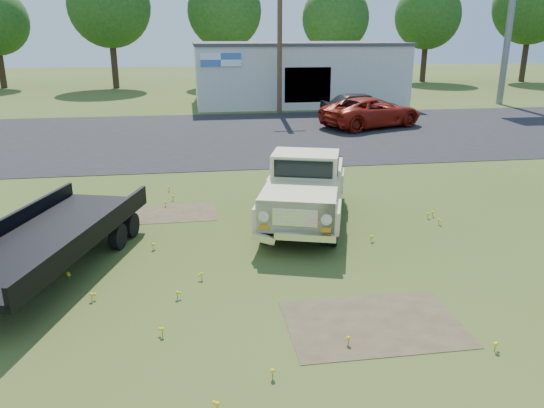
{
  "coord_description": "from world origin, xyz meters",
  "views": [
    {
      "loc": [
        -1.46,
        -10.73,
        4.82
      ],
      "look_at": [
        0.33,
        1.0,
        0.96
      ],
      "focal_mm": 35.0,
      "sensor_mm": 36.0,
      "label": 1
    }
  ],
  "objects": [
    {
      "name": "flatbed_trailer",
      "position": [
        -4.53,
        0.12,
        0.86
      ],
      "size": [
        3.85,
        6.63,
        1.72
      ],
      "primitive_type": null,
      "rotation": [
        0.0,
        0.0,
        -0.3
      ],
      "color": "black",
      "rests_on": "ground"
    },
    {
      "name": "treeline_g",
      "position": [
        32.0,
        40.0,
        7.25
      ],
      "size": [
        7.36,
        7.36,
        10.95
      ],
      "color": "#332417",
      "rests_on": "ground"
    },
    {
      "name": "dirt_patch_b",
      "position": [
        -2.0,
        3.5,
        0.0
      ],
      "size": [
        2.2,
        1.6,
        0.01
      ],
      "primitive_type": "cube",
      "color": "#4B3B28",
      "rests_on": "ground"
    },
    {
      "name": "vintage_pickup_truck",
      "position": [
        1.41,
        2.34,
        0.94
      ],
      "size": [
        3.46,
        5.54,
        1.88
      ],
      "primitive_type": null,
      "rotation": [
        0.0,
        0.0,
        -0.3
      ],
      "color": "beige",
      "rests_on": "ground"
    },
    {
      "name": "treeline_e",
      "position": [
        12.0,
        39.0,
        5.98
      ],
      "size": [
        6.08,
        6.08,
        9.04
      ],
      "color": "#332417",
      "rests_on": "ground"
    },
    {
      "name": "treeline_c",
      "position": [
        -8.0,
        39.5,
        6.93
      ],
      "size": [
        7.04,
        7.04,
        10.47
      ],
      "color": "#332417",
      "rests_on": "ground"
    },
    {
      "name": "dirt_patch_a",
      "position": [
        1.5,
        -3.0,
        0.0
      ],
      "size": [
        3.0,
        2.0,
        0.01
      ],
      "primitive_type": "cube",
      "color": "#4B3B28",
      "rests_on": "ground"
    },
    {
      "name": "red_pickup",
      "position": [
        7.97,
        16.23,
        0.77
      ],
      "size": [
        6.13,
        4.44,
        1.55
      ],
      "primitive_type": "imported",
      "rotation": [
        0.0,
        0.0,
        1.95
      ],
      "color": "maroon",
      "rests_on": "ground"
    },
    {
      "name": "asphalt_lot",
      "position": [
        0.0,
        15.0,
        0.0
      ],
      "size": [
        90.0,
        14.0,
        0.02
      ],
      "primitive_type": "cube",
      "color": "black",
      "rests_on": "ground"
    },
    {
      "name": "utility_pole_mid",
      "position": [
        4.0,
        22.0,
        4.6
      ],
      "size": [
        1.6,
        0.3,
        9.0
      ],
      "color": "#4A3122",
      "rests_on": "ground"
    },
    {
      "name": "commercial_building",
      "position": [
        6.0,
        26.99,
        2.1
      ],
      "size": [
        14.2,
        8.2,
        4.15
      ],
      "color": "beige",
      "rests_on": "ground"
    },
    {
      "name": "dark_sedan",
      "position": [
        8.15,
        18.66,
        0.79
      ],
      "size": [
        4.92,
        2.68,
        1.59
      ],
      "primitive_type": "imported",
      "rotation": [
        0.0,
        0.0,
        1.75
      ],
      "color": "black",
      "rests_on": "ground"
    },
    {
      "name": "treeline_d",
      "position": [
        2.0,
        40.5,
        6.62
      ],
      "size": [
        6.72,
        6.72,
        10.0
      ],
      "color": "#332417",
      "rests_on": "ground"
    },
    {
      "name": "treeline_f",
      "position": [
        22.0,
        41.5,
        6.3
      ],
      "size": [
        6.4,
        6.4,
        9.52
      ],
      "color": "#332417",
      "rests_on": "ground"
    },
    {
      "name": "ground",
      "position": [
        0.0,
        0.0,
        0.0
      ],
      "size": [
        140.0,
        140.0,
        0.0
      ],
      "primitive_type": "plane",
      "color": "#364B18",
      "rests_on": "ground"
    }
  ]
}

